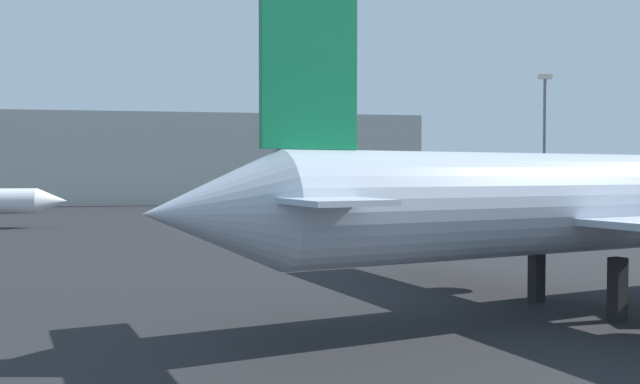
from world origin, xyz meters
TOP-DOWN VIEW (x-y plane):
  - airplane_at_gate at (14.31, 16.94)m, footprint 36.26×26.62m
  - light_mast_right at (53.49, 94.73)m, footprint 2.40×0.50m
  - terminal_building at (-13.79, 115.93)m, footprint 99.53×20.63m

SIDE VIEW (x-z plane):
  - airplane_at_gate at x=14.31m, z-range -1.40..9.96m
  - terminal_building at x=-13.79m, z-range 0.00..15.57m
  - light_mast_right at x=53.49m, z-range 1.28..22.93m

